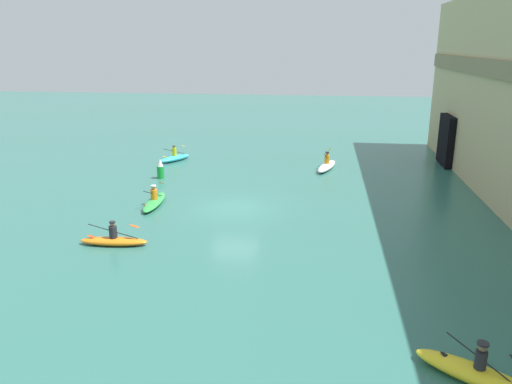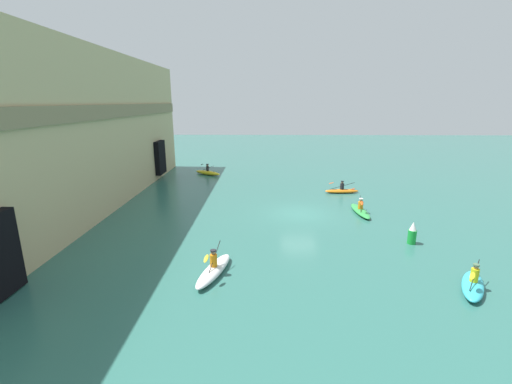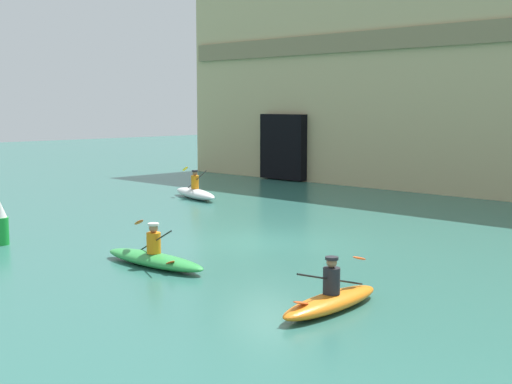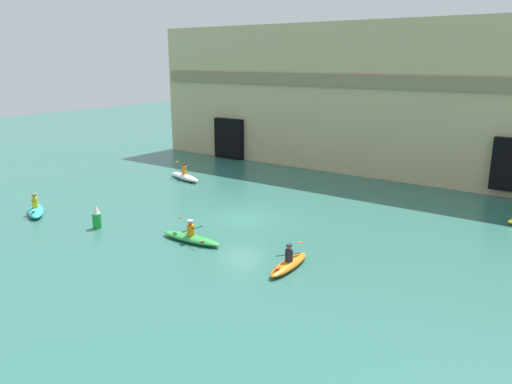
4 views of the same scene
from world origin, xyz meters
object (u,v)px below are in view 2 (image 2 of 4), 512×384
kayak_yellow (208,172)px  marker_buoy (412,234)px  kayak_white (214,270)px  kayak_orange (342,190)px  kayak_cyan (473,285)px  kayak_green (360,210)px

kayak_yellow → marker_buoy: size_ratio=2.50×
kayak_white → kayak_orange: size_ratio=1.19×
kayak_yellow → marker_buoy: marker_buoy is taller
kayak_white → kayak_cyan: bearing=-80.1°
kayak_yellow → kayak_orange: (-7.50, -13.00, -0.03)m
kayak_cyan → kayak_orange: kayak_cyan is taller
kayak_orange → marker_buoy: 11.14m
kayak_cyan → kayak_green: (10.34, 1.94, -0.03)m
kayak_cyan → kayak_yellow: (23.45, 15.02, 0.01)m
kayak_orange → marker_buoy: size_ratio=2.32×
kayak_yellow → kayak_green: 18.52m
kayak_white → kayak_yellow: 22.68m
kayak_cyan → kayak_yellow: 27.85m
kayak_white → kayak_green: (9.24, -9.26, -0.04)m
kayak_green → marker_buoy: size_ratio=2.72×
kayak_white → marker_buoy: bearing=-54.8°
marker_buoy → kayak_orange: bearing=7.7°
kayak_yellow → kayak_cyan: bearing=155.3°
kayak_cyan → kayak_orange: 16.08m
kayak_white → kayak_yellow: bearing=25.2°
kayak_white → kayak_green: size_ratio=1.01×
kayak_white → kayak_orange: kayak_white is taller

